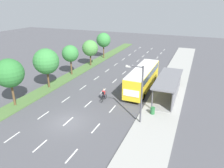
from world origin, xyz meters
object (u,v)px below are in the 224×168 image
Objects in this scene: bus_shelter at (170,86)px; median_tree_fourth at (90,48)px; median_tree_third at (70,54)px; streetlight at (140,91)px; bus at (143,77)px; median_tree_second at (46,61)px; median_tree_nearest at (9,73)px; trash_bin at (153,111)px; cyclist at (104,95)px; median_tree_fifth at (103,40)px.

median_tree_fourth is at bearing 150.80° from bus_shelter.
median_tree_fourth is at bearing 86.55° from median_tree_third.
bus_shelter is at bearing 74.80° from streetlight.
median_tree_third is at bearing 169.83° from bus_shelter.
median_tree_second is (-13.58, -5.08, 2.20)m from bus.
median_tree_nearest is 18.01m from trash_bin.
cyclist is 0.34× the size of median_tree_third.
median_tree_second reaches higher than median_tree_third.
median_tree_third reaches higher than bus_shelter.
median_tree_second is 1.04× the size of median_tree_fifth.
streetlight is at bearing -15.54° from median_tree_second.
median_tree_third is at bearing -91.46° from median_tree_fifth.
median_tree_fifth is (0.34, 13.20, 0.29)m from median_tree_third.
median_tree_nearest is at bearing -91.40° from median_tree_fourth.
median_tree_fourth is (-13.30, 8.12, 1.64)m from bus.
median_tree_fourth is (-9.52, 13.98, 2.92)m from cyclist.
median_tree_nearest is at bearing -149.80° from cyclist.
bus is 1.86× the size of median_tree_second.
trash_bin is at bearing -101.26° from bus_shelter.
bus_shelter is 20.79m from median_tree_nearest.
median_tree_fifth is at bearing 132.23° from bus.
median_tree_fifth is at bearing 89.38° from median_tree_second.
median_tree_fifth is at bearing 137.04° from bus_shelter.
median_tree_second is 7.16× the size of trash_bin.
median_tree_nearest reaches higher than trash_bin.
median_tree_second is 1.13× the size of median_tree_third.
median_tree_fifth is (-0.06, 6.60, 0.59)m from median_tree_fourth.
median_tree_nearest is at bearing -172.08° from streetlight.
bus is 7.94m from trash_bin.
median_tree_second is 1.16× the size of median_tree_fourth.
median_tree_fourth is (0.28, 13.20, -0.56)m from median_tree_second.
bus reaches higher than cyclist.
cyclist is 2.14× the size of trash_bin.
streetlight is at bearing -57.29° from median_tree_fifth.
median_tree_third is at bearing 91.05° from median_tree_second.
trash_bin is (16.98, 4.57, -3.87)m from median_tree_nearest.
cyclist is at bearing 148.81° from streetlight.
median_tree_fifth reaches higher than trash_bin.
bus is 6.20× the size of cyclist.
trash_bin is at bearing -6.90° from median_tree_second.
median_tree_third is 6.62m from median_tree_fourth.
median_tree_fourth is at bearing 88.80° from median_tree_second.
median_tree_fifth is at bearing 89.09° from median_tree_nearest.
median_tree_fifth is (-17.64, 16.43, 2.42)m from bus_shelter.
median_tree_fourth is (-17.58, 9.83, 1.84)m from bus_shelter.
bus is 2.16× the size of median_tree_fourth.
median_tree_fifth reaches higher than cyclist.
bus is 2.10× the size of median_tree_third.
streetlight is (15.53, -24.18, -0.40)m from median_tree_fifth.
cyclist is 17.16m from median_tree_fourth.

